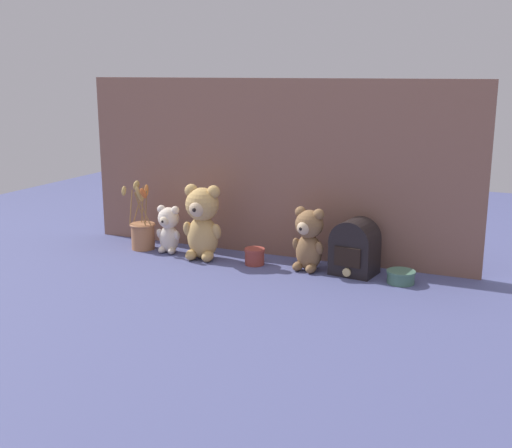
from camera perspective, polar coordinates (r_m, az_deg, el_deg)
ground_plane at (r=2.48m, az=-0.19°, el=-3.66°), size 4.00×4.00×0.00m
backdrop_wall at (r=2.56m, az=1.34°, el=4.93°), size 1.64×0.02×0.70m
teddy_bear_large at (r=2.54m, az=-4.79°, el=0.31°), size 0.16×0.15×0.30m
teddy_bear_medium at (r=2.40m, az=4.70°, el=-1.24°), size 0.13×0.12×0.24m
teddy_bear_small at (r=2.65m, az=-7.79°, el=-0.37°), size 0.11×0.10×0.20m
flower_vase at (r=2.73m, az=-10.05°, el=-0.59°), size 0.15×0.14×0.28m
vintage_radio at (r=2.38m, az=8.77°, el=-2.11°), size 0.17×0.15×0.21m
decorative_tin_tall at (r=2.48m, az=-0.18°, el=-2.89°), size 0.08×0.08×0.06m
decorative_tin_short at (r=2.33m, az=12.75°, el=-4.60°), size 0.10×0.10×0.05m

